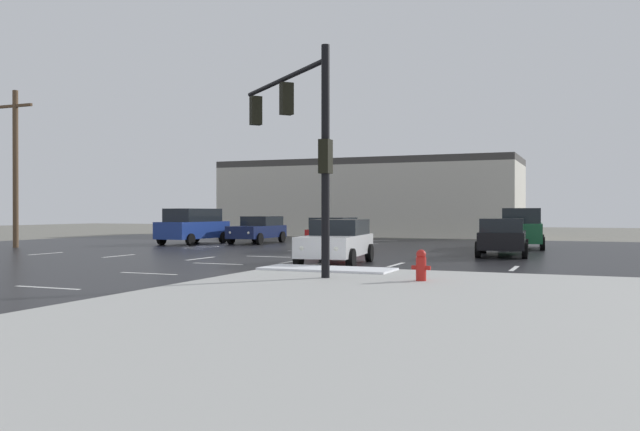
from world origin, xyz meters
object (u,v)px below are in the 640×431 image
sedan_red (337,233)px  sedan_navy (259,229)px  suv_green (522,227)px  sedan_black (503,236)px  suv_blue (193,225)px  sedan_white (337,241)px  traffic_signal_mast (300,128)px  utility_pole_far (16,165)px  fire_hydrant (421,265)px

sedan_red → sedan_navy: (-6.75, 4.74, 0.00)m
suv_green → sedan_black: 6.35m
sedan_navy → suv_blue: bearing=-56.6°
sedan_white → sedan_black: 8.19m
suv_green → suv_blue: bearing=93.2°
suv_green → suv_blue: same height
traffic_signal_mast → suv_blue: (-13.57, 15.24, -3.17)m
sedan_red → utility_pole_far: (-16.18, -4.25, 3.43)m
sedan_black → fire_hydrant: bearing=173.1°
fire_hydrant → sedan_white: 7.12m
traffic_signal_mast → utility_pole_far: 21.60m
traffic_signal_mast → sedan_red: size_ratio=1.33×
sedan_navy → sedan_black: (14.72, -6.12, 0.00)m
suv_green → suv_blue: (-18.01, -2.38, 0.00)m
sedan_white → suv_blue: 16.62m
fire_hydrant → sedan_white: size_ratio=0.17×
fire_hydrant → sedan_navy: bearing=127.8°
sedan_black → utility_pole_far: bearing=92.4°
suv_green → utility_pole_far: (-24.33, -9.20, 3.19)m
sedan_white → sedan_black: size_ratio=1.01×
suv_blue → sedan_black: bearing=-100.5°
suv_blue → utility_pole_far: (-6.32, -6.83, 3.19)m
fire_hydrant → suv_blue: suv_blue is taller
sedan_white → suv_green: suv_green is taller
sedan_red → sedan_navy: 8.25m
sedan_navy → sedan_black: 15.94m
sedan_navy → traffic_signal_mast: bearing=29.7°
traffic_signal_mast → suv_green: size_ratio=1.24×
fire_hydrant → utility_pole_far: 25.64m
fire_hydrant → sedan_black: size_ratio=0.17×
traffic_signal_mast → sedan_red: 13.62m
suv_green → sedan_black: bearing=174.0°
traffic_signal_mast → utility_pole_far: (-19.89, 8.41, 0.02)m
sedan_navy → utility_pole_far: (-9.43, -8.99, 3.43)m
sedan_red → sedan_navy: same height
sedan_white → utility_pole_far: size_ratio=0.57×
traffic_signal_mast → sedan_black: size_ratio=1.32×
sedan_navy → suv_blue: (-3.11, -2.16, 0.24)m
sedan_red → suv_green: 9.54m
suv_blue → utility_pole_far: utility_pole_far is taller
traffic_signal_mast → suv_green: (4.44, 17.62, -3.17)m
utility_pole_far → sedan_white: bearing=-10.8°
suv_green → utility_pole_far: utility_pole_far is taller
sedan_navy → sedan_white: bearing=36.3°
fire_hydrant → suv_green: bearing=87.8°
traffic_signal_mast → fire_hydrant: size_ratio=7.74×
fire_hydrant → suv_green: (0.72, 18.47, 0.55)m
sedan_red → sedan_black: (7.97, -1.39, 0.00)m
sedan_red → fire_hydrant: bearing=-154.5°
sedan_black → sedan_white: bearing=138.6°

